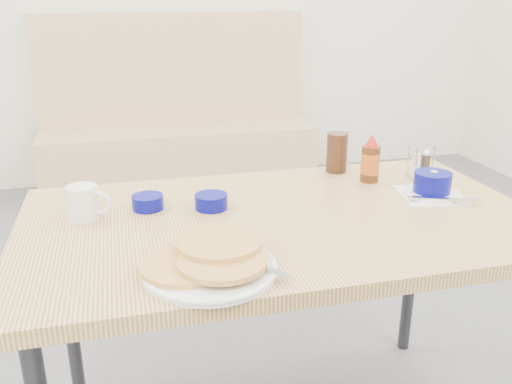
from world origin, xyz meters
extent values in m
cube|color=tan|center=(0.00, 2.72, 0.23)|extent=(1.90, 0.55, 0.45)
cube|color=tan|center=(0.00, 2.94, 0.72)|extent=(1.90, 0.12, 1.00)
cube|color=#2D2D33|center=(0.00, 2.72, 0.04)|extent=(1.90, 0.55, 0.08)
cube|color=tan|center=(0.00, 0.25, 0.74)|extent=(1.40, 0.80, 0.04)
cylinder|color=#2D2D33|center=(-0.62, 0.57, 0.36)|extent=(0.04, 0.04, 0.72)
cylinder|color=#2D2D33|center=(0.62, 0.57, 0.36)|extent=(0.04, 0.04, 0.72)
cylinder|color=white|center=(-0.25, -0.02, 0.77)|extent=(0.29, 0.29, 0.01)
cylinder|color=#EDBA59|center=(-0.30, -0.01, 0.78)|extent=(0.19, 0.19, 0.01)
cylinder|color=#EDBA59|center=(-0.22, -0.04, 0.79)|extent=(0.19, 0.19, 0.01)
cylinder|color=#EDBA59|center=(-0.21, 0.03, 0.81)|extent=(0.19, 0.19, 0.01)
cube|color=silver|center=(-0.13, -0.06, 0.78)|extent=(0.09, 0.11, 0.01)
cylinder|color=white|center=(-0.52, 0.37, 0.81)|extent=(0.08, 0.08, 0.09)
cylinder|color=black|center=(-0.52, 0.37, 0.85)|extent=(0.07, 0.07, 0.00)
torus|color=white|center=(-0.48, 0.35, 0.81)|extent=(0.07, 0.04, 0.07)
cube|color=white|center=(0.48, 0.29, 0.76)|extent=(0.21, 0.21, 0.00)
cylinder|color=white|center=(0.48, 0.29, 0.77)|extent=(0.17, 0.17, 0.01)
cylinder|color=#04076C|center=(0.48, 0.29, 0.80)|extent=(0.11, 0.11, 0.06)
cylinder|color=white|center=(0.48, 0.29, 0.83)|extent=(0.10, 0.10, 0.01)
cube|color=#F4DB60|center=(0.49, 0.29, 0.83)|extent=(0.02, 0.02, 0.01)
cube|color=silver|center=(0.48, 0.22, 0.78)|extent=(0.19, 0.09, 0.01)
cylinder|color=#04076C|center=(-0.35, 0.40, 0.78)|extent=(0.09, 0.09, 0.04)
cylinder|color=#04076C|center=(-0.18, 0.35, 0.78)|extent=(0.09, 0.09, 0.04)
cylinder|color=#382011|center=(0.30, 0.59, 0.83)|extent=(0.08, 0.08, 0.13)
cube|color=silver|center=(0.55, 0.47, 0.76)|extent=(0.09, 0.06, 0.00)
cylinder|color=silver|center=(0.52, 0.44, 0.81)|extent=(0.01, 0.01, 0.10)
cylinder|color=silver|center=(0.59, 0.46, 0.81)|extent=(0.01, 0.01, 0.10)
cylinder|color=silver|center=(0.51, 0.48, 0.81)|extent=(0.01, 0.01, 0.10)
cylinder|color=silver|center=(0.58, 0.49, 0.81)|extent=(0.01, 0.01, 0.10)
cylinder|color=silver|center=(0.53, 0.46, 0.80)|extent=(0.03, 0.03, 0.07)
cylinder|color=#3F3326|center=(0.57, 0.47, 0.80)|extent=(0.03, 0.03, 0.07)
cylinder|color=#47230F|center=(0.36, 0.46, 0.82)|extent=(0.06, 0.06, 0.12)
cylinder|color=orange|center=(0.36, 0.46, 0.82)|extent=(0.06, 0.06, 0.07)
cone|color=red|center=(0.36, 0.46, 0.90)|extent=(0.04, 0.04, 0.04)
camera|label=1|loc=(-0.41, -1.06, 1.33)|focal=38.00mm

